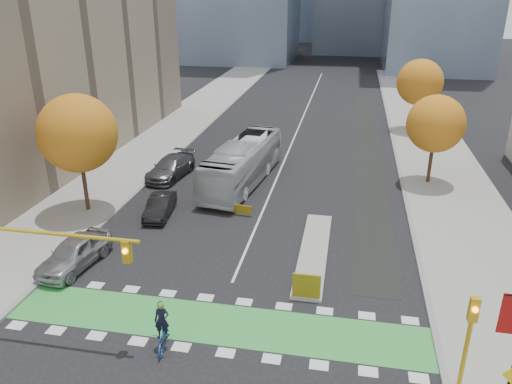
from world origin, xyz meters
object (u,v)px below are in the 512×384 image
at_px(tree_east_near, 436,124).
at_px(parked_car_b, 160,206).
at_px(cyclist, 163,332).
at_px(parked_car_a, 74,253).
at_px(tree_west, 78,133).
at_px(hazard_board, 306,286).
at_px(parked_car_c, 171,167).
at_px(traffic_signal_west, 20,253).
at_px(tree_east_far, 420,82).
at_px(traffic_signal_east, 470,329).
at_px(bus, 243,163).

relative_size(tree_east_near, parked_car_b, 1.69).
distance_m(cyclist, parked_car_a, 9.10).
distance_m(tree_west, parked_car_b, 7.18).
relative_size(hazard_board, parked_car_c, 0.24).
bearing_deg(cyclist, tree_east_near, 47.72).
bearing_deg(cyclist, parked_car_b, 100.63).
bearing_deg(parked_car_b, traffic_signal_west, -101.84).
relative_size(tree_east_near, tree_east_far, 0.92).
distance_m(tree_west, cyclist, 16.88).
height_order(tree_east_far, parked_car_b, tree_east_far).
xyz_separation_m(tree_west, tree_east_near, (24.00, 10.00, -0.75)).
bearing_deg(tree_west, parked_car_c, 65.95).
bearing_deg(tree_west, traffic_signal_west, -71.98).
bearing_deg(tree_east_near, traffic_signal_east, -93.81).
relative_size(traffic_signal_west, parked_car_c, 1.48).
height_order(hazard_board, tree_east_near, tree_east_near).
distance_m(hazard_board, traffic_signal_west, 13.23).
xyz_separation_m(tree_east_near, parked_car_b, (-18.78, -9.71, -4.17)).
bearing_deg(cyclist, hazard_board, 28.42).
height_order(bus, parked_car_c, bus).
height_order(tree_east_near, traffic_signal_west, tree_east_near).
bearing_deg(tree_east_near, cyclist, -121.42).
xyz_separation_m(traffic_signal_west, cyclist, (6.18, 0.01, -3.27)).
bearing_deg(traffic_signal_east, parked_car_b, 143.47).
height_order(traffic_signal_west, parked_car_c, traffic_signal_west).
distance_m(traffic_signal_east, cyclist, 12.41).
xyz_separation_m(hazard_board, tree_west, (-16.00, 7.80, 4.82)).
bearing_deg(cyclist, tree_east_far, 58.83).
distance_m(traffic_signal_west, parked_car_a, 6.45).
distance_m(traffic_signal_east, bus, 23.71).
bearing_deg(hazard_board, parked_car_c, 129.44).
bearing_deg(traffic_signal_east, tree_west, 150.93).
bearing_deg(tree_west, tree_east_near, 22.62).
xyz_separation_m(tree_east_near, cyclist, (-13.75, -22.50, -4.10)).
xyz_separation_m(cyclist, bus, (-0.77, 19.78, 0.96)).
xyz_separation_m(tree_east_near, tree_east_far, (0.50, 16.00, 0.38)).
bearing_deg(tree_west, bus, 37.50).
xyz_separation_m(hazard_board, cyclist, (-5.75, -4.70, -0.04)).
xyz_separation_m(traffic_signal_west, parked_car_b, (1.15, 12.81, -3.34)).
bearing_deg(bus, tree_east_near, 17.89).
distance_m(tree_west, traffic_signal_east, 25.90).
bearing_deg(traffic_signal_east, cyclist, 179.96).
relative_size(cyclist, parked_car_a, 0.45).
xyz_separation_m(tree_west, tree_east_far, (24.50, 26.00, -0.38)).
bearing_deg(hazard_board, tree_east_far, 75.88).
distance_m(bus, parked_car_c, 6.18).
relative_size(traffic_signal_east, parked_car_b, 0.98).
xyz_separation_m(tree_east_near, parked_car_c, (-20.63, -2.45, -4.03)).
relative_size(hazard_board, bus, 0.11).
relative_size(tree_east_far, cyclist, 3.36).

